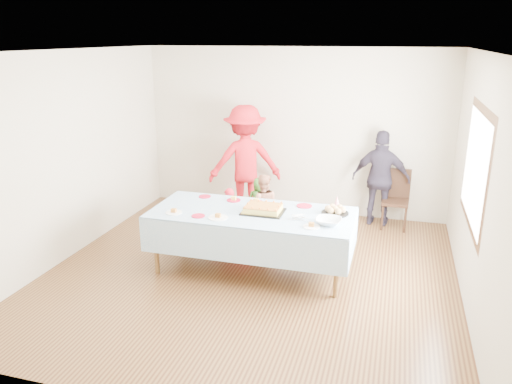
{
  "coord_description": "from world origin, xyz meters",
  "views": [
    {
      "loc": [
        1.64,
        -5.45,
        2.86
      ],
      "look_at": [
        -0.02,
        0.3,
        0.98
      ],
      "focal_mm": 35.0,
      "sensor_mm": 36.0,
      "label": 1
    }
  ],
  "objects_px": {
    "party_table": "(252,216)",
    "dining_chair": "(396,195)",
    "birthday_cake": "(263,209)",
    "adult_left": "(245,161)"
  },
  "relations": [
    {
      "from": "dining_chair",
      "to": "adult_left",
      "type": "height_order",
      "value": "adult_left"
    },
    {
      "from": "birthday_cake",
      "to": "adult_left",
      "type": "height_order",
      "value": "adult_left"
    },
    {
      "from": "party_table",
      "to": "birthday_cake",
      "type": "relative_size",
      "value": 4.94
    },
    {
      "from": "party_table",
      "to": "dining_chair",
      "type": "distance_m",
      "value": 2.71
    },
    {
      "from": "birthday_cake",
      "to": "adult_left",
      "type": "distance_m",
      "value": 2.08
    },
    {
      "from": "dining_chair",
      "to": "adult_left",
      "type": "xyz_separation_m",
      "value": [
        -2.4,
        -0.15,
        0.41
      ]
    },
    {
      "from": "birthday_cake",
      "to": "adult_left",
      "type": "xyz_separation_m",
      "value": [
        -0.82,
        1.91,
        0.09
      ]
    },
    {
      "from": "party_table",
      "to": "birthday_cake",
      "type": "height_order",
      "value": "birthday_cake"
    },
    {
      "from": "party_table",
      "to": "dining_chair",
      "type": "xyz_separation_m",
      "value": [
        1.71,
        2.08,
        -0.22
      ]
    },
    {
      "from": "birthday_cake",
      "to": "dining_chair",
      "type": "bearing_deg",
      "value": 52.64
    }
  ]
}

